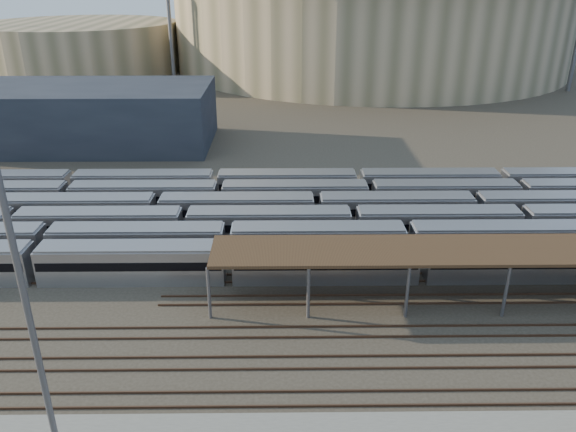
{
  "coord_description": "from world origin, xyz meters",
  "views": [
    {
      "loc": [
        -1.65,
        -40.23,
        28.15
      ],
      "look_at": [
        -1.06,
        12.0,
        5.02
      ],
      "focal_mm": 35.0,
      "sensor_mm": 36.0,
      "label": 1
    }
  ],
  "objects": [
    {
      "name": "secondary_arena",
      "position": [
        -60.0,
        130.0,
        7.0
      ],
      "size": [
        56.0,
        56.0,
        14.0
      ],
      "primitive_type": "cylinder",
      "color": "tan",
      "rests_on": "ground"
    },
    {
      "name": "stadium",
      "position": [
        25.0,
        140.0,
        16.47
      ],
      "size": [
        124.0,
        124.0,
        32.5
      ],
      "color": "tan",
      "rests_on": "ground"
    },
    {
      "name": "subway_trains",
      "position": [
        2.04,
        18.5,
        1.8
      ],
      "size": [
        128.68,
        23.9,
        3.6
      ],
      "color": "silver",
      "rests_on": "ground"
    },
    {
      "name": "floodlight_0",
      "position": [
        -30.0,
        110.0,
        20.65
      ],
      "size": [
        4.0,
        1.0,
        38.4
      ],
      "color": "slate",
      "rests_on": "ground"
    },
    {
      "name": "inspection_shed",
      "position": [
        22.0,
        4.0,
        4.98
      ],
      "size": [
        60.3,
        6.0,
        5.3
      ],
      "color": "slate",
      "rests_on": "ground"
    },
    {
      "name": "yard_light_pole",
      "position": [
        -14.59,
        -16.06,
        11.63
      ],
      "size": [
        0.81,
        0.36,
        22.68
      ],
      "color": "slate",
      "rests_on": "apron"
    },
    {
      "name": "service_building",
      "position": [
        -35.0,
        55.0,
        5.0
      ],
      "size": [
        42.0,
        20.0,
        10.0
      ],
      "primitive_type": "cube",
      "color": "#1E232D",
      "rests_on": "ground"
    },
    {
      "name": "ground",
      "position": [
        0.0,
        0.0,
        0.0
      ],
      "size": [
        420.0,
        420.0,
        0.0
      ],
      "primitive_type": "plane",
      "color": "#383026",
      "rests_on": "ground"
    },
    {
      "name": "empty_tracks",
      "position": [
        0.0,
        -5.0,
        0.09
      ],
      "size": [
        170.0,
        9.62,
        0.18
      ],
      "color": "#4C3323",
      "rests_on": "ground"
    }
  ]
}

